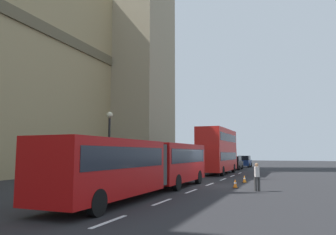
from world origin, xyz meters
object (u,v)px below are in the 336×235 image
at_px(double_decker_bus, 218,149).
at_px(street_lamp, 109,142).
at_px(articulated_bus, 146,163).
at_px(traffic_cone_west, 235,184).
at_px(traffic_cone_middle, 244,179).
at_px(pedestrian_near_cones, 257,176).
at_px(sedan_lead, 234,163).
at_px(sedan_trailing, 245,161).

distance_m(double_decker_bus, street_lamp, 15.79).
distance_m(articulated_bus, double_decker_bus, 18.37).
bearing_deg(traffic_cone_west, double_decker_bus, 17.15).
xyz_separation_m(traffic_cone_middle, pedestrian_near_cones, (-5.39, -1.52, 0.63)).
relative_size(double_decker_bus, traffic_cone_middle, 16.77).
xyz_separation_m(sedan_lead, traffic_cone_west, (-23.42, -4.09, -0.63)).
height_order(articulated_bus, street_lamp, street_lamp).
distance_m(double_decker_bus, sedan_trailing, 18.62).
xyz_separation_m(double_decker_bus, street_lamp, (-15.13, 4.50, 0.35)).
relative_size(sedan_lead, street_lamp, 0.83).
bearing_deg(traffic_cone_west, street_lamp, 100.58).
distance_m(sedan_lead, pedestrian_near_cones, 25.36).
bearing_deg(street_lamp, traffic_cone_middle, -56.73).
bearing_deg(sedan_trailing, pedestrian_near_cones, -170.72).
bearing_deg(sedan_trailing, street_lamp, 171.94).
height_order(traffic_cone_west, street_lamp, street_lamp).
bearing_deg(sedan_trailing, traffic_cone_middle, -172.00).
distance_m(articulated_bus, street_lamp, 5.69).
bearing_deg(pedestrian_near_cones, street_lamp, 91.75).
height_order(articulated_bus, pedestrian_near_cones, articulated_bus).
xyz_separation_m(articulated_bus, sedan_lead, (28.26, -0.07, -0.83)).
distance_m(articulated_bus, traffic_cone_west, 6.55).
xyz_separation_m(double_decker_bus, pedestrian_near_cones, (-14.82, -5.71, -1.80)).
height_order(articulated_bus, traffic_cone_west, articulated_bus).
distance_m(traffic_cone_west, traffic_cone_middle, 4.08).
bearing_deg(pedestrian_near_cones, articulated_bus, 121.75).
xyz_separation_m(traffic_cone_middle, street_lamp, (-5.70, 8.69, 2.77)).
height_order(traffic_cone_middle, pedestrian_near_cones, pedestrian_near_cones).
relative_size(sedan_lead, traffic_cone_middle, 7.59).
bearing_deg(sedan_trailing, sedan_lead, 178.78).
relative_size(double_decker_bus, sedan_lead, 2.21).
xyz_separation_m(sedan_lead, street_lamp, (-25.04, 4.58, 2.14)).
distance_m(sedan_lead, sedan_trailing, 8.63).
relative_size(double_decker_bus, traffic_cone_west, 16.77).
height_order(sedan_trailing, traffic_cone_west, sedan_trailing).
bearing_deg(street_lamp, articulated_bus, -125.55).
bearing_deg(pedestrian_near_cones, sedan_trailing, 9.28).
relative_size(double_decker_bus, sedan_trailing, 2.21).
bearing_deg(sedan_lead, articulated_bus, 179.85).
distance_m(traffic_cone_west, pedestrian_near_cones, 2.12).
bearing_deg(articulated_bus, traffic_cone_middle, -25.13).
bearing_deg(traffic_cone_middle, sedan_trailing, 8.00).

